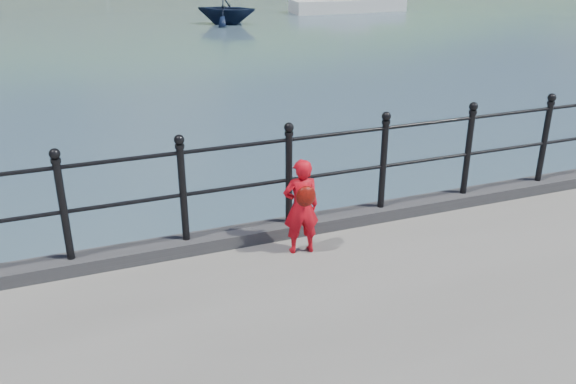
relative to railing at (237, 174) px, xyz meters
name	(u,v)px	position (x,y,z in m)	size (l,w,h in m)	color
ground	(239,309)	(0.00, 0.15, -1.82)	(600.00, 600.00, 0.00)	#2D4251
kerb	(239,236)	(0.00, 0.00, -0.75)	(60.00, 0.30, 0.15)	#28282B
railing	(237,174)	(0.00, 0.00, 0.00)	(18.11, 0.11, 1.20)	black
far_shore	(159,6)	(38.34, 239.56, -24.39)	(830.00, 200.00, 156.00)	#333A21
child	(301,206)	(0.57, -0.45, -0.28)	(0.42, 0.34, 1.08)	red
launch_navy	(226,8)	(6.48, 24.02, -1.06)	(2.50, 2.90, 1.53)	black
sailboat_near	(348,5)	(14.34, 26.56, -1.48)	(6.63, 2.08, 8.97)	silver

